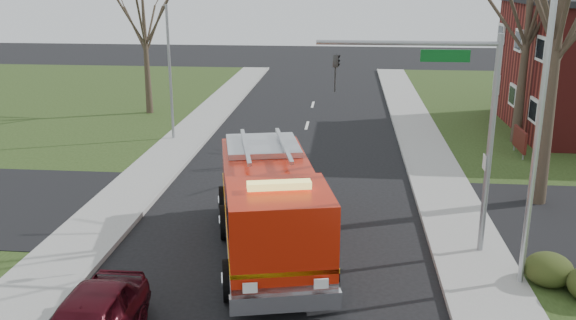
{
  "coord_description": "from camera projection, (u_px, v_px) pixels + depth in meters",
  "views": [
    {
      "loc": [
        2.19,
        -16.39,
        8.34
      ],
      "look_at": [
        0.19,
        4.46,
        2.0
      ],
      "focal_mm": 38.0,
      "sensor_mm": 36.0,
      "label": 1
    }
  ],
  "objects": [
    {
      "name": "ground",
      "position": [
        267.0,
        267.0,
        18.23
      ],
      "size": [
        120.0,
        120.0,
        0.0
      ],
      "primitive_type": "plane",
      "color": "black",
      "rests_on": "ground"
    },
    {
      "name": "fire_engine",
      "position": [
        270.0,
        210.0,
        18.62
      ],
      "size": [
        4.53,
        8.5,
        3.26
      ],
      "rotation": [
        0.0,
        0.0,
        0.22
      ],
      "color": "#B61B08",
      "rests_on": "ground"
    },
    {
      "name": "sidewalk_left",
      "position": [
        68.0,
        256.0,
        18.78
      ],
      "size": [
        2.4,
        80.0,
        0.15
      ],
      "primitive_type": "cube",
      "color": "gray",
      "rests_on": "ground"
    },
    {
      "name": "bare_tree_left",
      "position": [
        144.0,
        24.0,
        36.59
      ],
      "size": [
        4.5,
        4.5,
        9.0
      ],
      "color": "#35281F",
      "rests_on": "ground"
    },
    {
      "name": "sidewalk_right",
      "position": [
        479.0,
        274.0,
        17.64
      ],
      "size": [
        2.4,
        80.0,
        0.15
      ],
      "primitive_type": "cube",
      "color": "gray",
      "rests_on": "ground"
    },
    {
      "name": "health_center_sign",
      "position": [
        520.0,
        140.0,
        28.93
      ],
      "size": [
        0.12,
        2.0,
        1.4
      ],
      "color": "#4B1511",
      "rests_on": "ground"
    },
    {
      "name": "traffic_signal_mast",
      "position": [
        449.0,
        105.0,
        17.82
      ],
      "size": [
        5.29,
        0.18,
        6.8
      ],
      "color": "gray",
      "rests_on": "ground"
    },
    {
      "name": "utility_pole_far",
      "position": [
        170.0,
        75.0,
        31.18
      ],
      "size": [
        0.14,
        0.14,
        7.0
      ],
      "primitive_type": "cylinder",
      "color": "gray",
      "rests_on": "ground"
    },
    {
      "name": "streetlight_pole",
      "position": [
        536.0,
        128.0,
        15.78
      ],
      "size": [
        1.48,
        0.16,
        8.4
      ],
      "color": "#B7BABF",
      "rests_on": "ground"
    },
    {
      "name": "bare_tree_far",
      "position": [
        529.0,
        16.0,
        29.64
      ],
      "size": [
        5.25,
        5.25,
        10.5
      ],
      "color": "#35281F",
      "rests_on": "ground"
    },
    {
      "name": "bare_tree_near",
      "position": [
        561.0,
        4.0,
        20.93
      ],
      "size": [
        6.0,
        6.0,
        12.0
      ],
      "color": "#35281F",
      "rests_on": "ground"
    }
  ]
}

